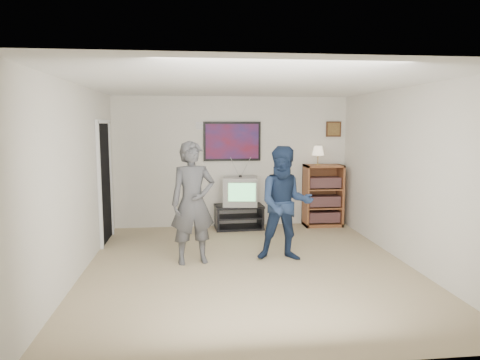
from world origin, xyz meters
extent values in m
cube|color=#90755B|center=(0.00, 0.00, 0.00)|extent=(4.50, 5.00, 0.01)
cube|color=white|center=(0.00, 0.00, 2.50)|extent=(4.50, 5.00, 0.01)
cube|color=silver|center=(0.00, 2.50, 1.25)|extent=(4.50, 0.01, 2.50)
cube|color=silver|center=(-2.25, 0.00, 1.25)|extent=(0.01, 5.00, 2.50)
cube|color=silver|center=(2.25, 0.00, 1.25)|extent=(0.01, 5.00, 2.50)
cube|color=black|center=(0.10, 2.23, 0.43)|extent=(0.94, 0.56, 0.04)
cube|color=black|center=(0.10, 2.23, 0.02)|extent=(0.94, 0.56, 0.04)
cube|color=black|center=(-0.32, 2.23, 0.23)|extent=(0.07, 0.49, 0.45)
cube|color=black|center=(0.52, 2.23, 0.23)|extent=(0.07, 0.49, 0.45)
imported|color=#404144|center=(-0.77, 0.30, 0.87)|extent=(0.71, 0.53, 1.74)
imported|color=#172641|center=(0.56, 0.28, 0.83)|extent=(0.88, 0.72, 1.67)
cube|color=white|center=(-0.80, 0.50, 1.22)|extent=(0.06, 0.12, 0.03)
cube|color=white|center=(0.57, 0.53, 1.12)|extent=(0.06, 0.12, 0.03)
cube|color=black|center=(0.00, 2.48, 1.65)|extent=(1.10, 0.03, 0.75)
cube|color=white|center=(-0.55, 2.48, 1.95)|extent=(0.28, 0.02, 0.14)
cube|color=#381A11|center=(2.00, 2.48, 1.88)|extent=(0.30, 0.03, 0.30)
cube|color=black|center=(-2.23, 1.60, 1.00)|extent=(0.03, 0.85, 2.00)
camera|label=1|loc=(-0.77, -5.70, 1.98)|focal=32.00mm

